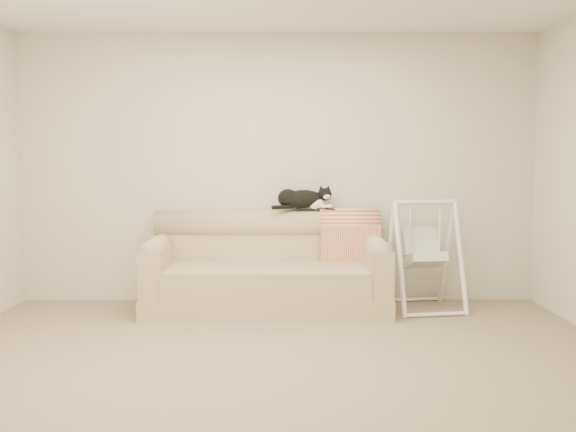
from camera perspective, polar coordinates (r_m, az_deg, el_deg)
The scene contains 8 objects.
ground_plane at distance 4.48m, azimuth -1.17°, elevation -12.97°, with size 5.00×5.00×0.00m, color #7B6C5A.
room_shell at distance 4.26m, azimuth -1.20°, elevation 6.97°, with size 5.04×4.04×2.60m.
sofa at distance 5.96m, azimuth -1.83°, elevation -4.95°, with size 2.20×0.93×0.90m.
remote_a at distance 6.13m, azimuth 1.58°, elevation 0.59°, with size 0.18×0.07×0.03m.
remote_b at distance 6.12m, azimuth 3.42°, elevation 0.55°, with size 0.18×0.07×0.02m.
tuxedo_cat at distance 6.13m, azimuth 1.34°, elevation 1.52°, with size 0.60×0.31×0.24m.
throw_blanket at distance 6.16m, azimuth 5.46°, elevation -1.13°, with size 0.56×0.38×0.58m.
baby_swing at distance 6.07m, azimuth 12.00°, elevation -3.38°, with size 0.71×0.75×1.02m.
Camera 1 is at (0.07, -4.26, 1.38)m, focal length 40.00 mm.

